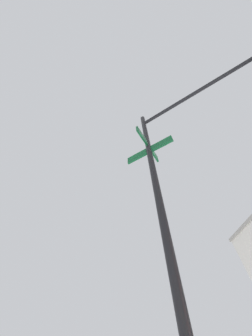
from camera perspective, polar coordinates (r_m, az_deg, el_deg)
traffic_signal_near at (r=3.61m, az=28.18°, el=15.91°), size 2.33×3.13×5.94m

